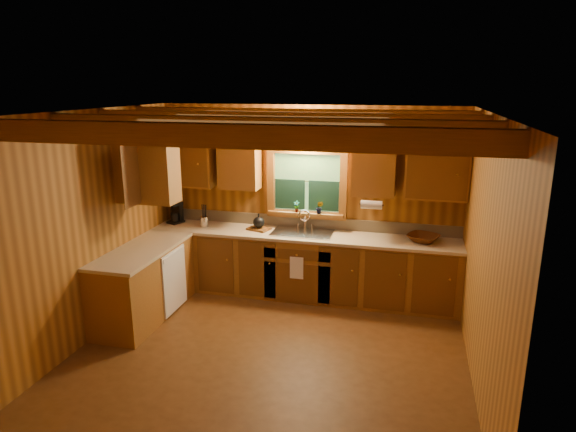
# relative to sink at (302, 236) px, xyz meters

# --- Properties ---
(room) EXTENTS (4.20, 4.20, 4.20)m
(room) POSITION_rel_sink_xyz_m (0.00, -1.60, 0.44)
(room) COLOR #5A3515
(room) RESTS_ON ground
(ceiling_beams) EXTENTS (4.20, 2.54, 0.18)m
(ceiling_beams) POSITION_rel_sink_xyz_m (0.00, -1.60, 1.63)
(ceiling_beams) COLOR brown
(ceiling_beams) RESTS_ON room
(base_cabinets) EXTENTS (4.20, 2.22, 0.86)m
(base_cabinets) POSITION_rel_sink_xyz_m (-0.49, -0.32, -0.43)
(base_cabinets) COLOR brown
(base_cabinets) RESTS_ON ground
(countertop) EXTENTS (4.20, 2.24, 0.04)m
(countertop) POSITION_rel_sink_xyz_m (-0.48, -0.31, 0.02)
(countertop) COLOR tan
(countertop) RESTS_ON base_cabinets
(backsplash) EXTENTS (4.20, 0.02, 0.16)m
(backsplash) POSITION_rel_sink_xyz_m (0.00, 0.28, 0.12)
(backsplash) COLOR tan
(backsplash) RESTS_ON room
(dishwasher_panel) EXTENTS (0.02, 0.60, 0.80)m
(dishwasher_panel) POSITION_rel_sink_xyz_m (-1.47, -0.92, -0.43)
(dishwasher_panel) COLOR white
(dishwasher_panel) RESTS_ON base_cabinets
(upper_cabinets) EXTENTS (4.19, 1.77, 0.78)m
(upper_cabinets) POSITION_rel_sink_xyz_m (-0.56, -0.18, 0.98)
(upper_cabinets) COLOR brown
(upper_cabinets) RESTS_ON room
(window) EXTENTS (1.12, 0.08, 1.00)m
(window) POSITION_rel_sink_xyz_m (0.00, 0.26, 0.67)
(window) COLOR brown
(window) RESTS_ON room
(window_sill) EXTENTS (1.06, 0.14, 0.04)m
(window_sill) POSITION_rel_sink_xyz_m (0.00, 0.22, 0.26)
(window_sill) COLOR brown
(window_sill) RESTS_ON room
(wall_sconce) EXTENTS (0.45, 0.21, 0.17)m
(wall_sconce) POSITION_rel_sink_xyz_m (0.00, 0.14, 1.31)
(wall_sconce) COLOR black
(wall_sconce) RESTS_ON room
(paper_towel_roll) EXTENTS (0.27, 0.11, 0.11)m
(paper_towel_roll) POSITION_rel_sink_xyz_m (0.92, -0.07, 0.51)
(paper_towel_roll) COLOR white
(paper_towel_roll) RESTS_ON upper_cabinets
(dish_towel) EXTENTS (0.18, 0.01, 0.30)m
(dish_towel) POSITION_rel_sink_xyz_m (0.00, -0.34, -0.34)
(dish_towel) COLOR white
(dish_towel) RESTS_ON base_cabinets
(sink) EXTENTS (0.82, 0.48, 0.43)m
(sink) POSITION_rel_sink_xyz_m (0.00, 0.00, 0.00)
(sink) COLOR silver
(sink) RESTS_ON countertop
(coffee_maker) EXTENTS (0.17, 0.22, 0.31)m
(coffee_maker) POSITION_rel_sink_xyz_m (-1.91, 0.09, 0.20)
(coffee_maker) COLOR black
(coffee_maker) RESTS_ON countertop
(utensil_crock) EXTENTS (0.11, 0.11, 0.32)m
(utensil_crock) POSITION_rel_sink_xyz_m (-1.43, -0.02, 0.12)
(utensil_crock) COLOR silver
(utensil_crock) RESTS_ON countertop
(cutting_board) EXTENTS (0.35, 0.29, 0.03)m
(cutting_board) POSITION_rel_sink_xyz_m (-0.62, 0.02, 0.06)
(cutting_board) COLOR brown
(cutting_board) RESTS_ON countertop
(teakettle) EXTENTS (0.16, 0.16, 0.20)m
(teakettle) POSITION_rel_sink_xyz_m (-0.62, 0.02, 0.15)
(teakettle) COLOR black
(teakettle) RESTS_ON cutting_board
(wicker_basket) EXTENTS (0.51, 0.51, 0.10)m
(wicker_basket) POSITION_rel_sink_xyz_m (1.59, 0.01, 0.09)
(wicker_basket) COLOR #48230C
(wicker_basket) RESTS_ON countertop
(potted_plant_left) EXTENTS (0.09, 0.06, 0.16)m
(potted_plant_left) POSITION_rel_sink_xyz_m (-0.13, 0.20, 0.36)
(potted_plant_left) COLOR brown
(potted_plant_left) RESTS_ON window_sill
(potted_plant_right) EXTENTS (0.11, 0.09, 0.18)m
(potted_plant_right) POSITION_rel_sink_xyz_m (0.20, 0.18, 0.37)
(potted_plant_right) COLOR brown
(potted_plant_right) RESTS_ON window_sill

